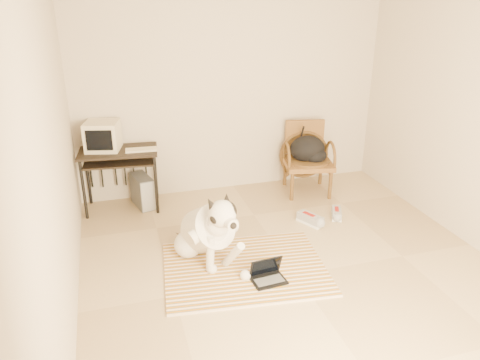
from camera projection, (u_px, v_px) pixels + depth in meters
name	position (u px, v px, depth m)	size (l,w,h in m)	color
floor	(296.00, 275.00, 4.48)	(4.50, 4.50, 0.00)	tan
wall_back	(233.00, 89.00, 5.95)	(4.50, 4.50, 0.00)	beige
wall_left	(53.00, 164.00, 3.44)	(4.50, 4.50, 0.00)	beige
rug	(245.00, 268.00, 4.57)	(1.68, 1.35, 0.02)	#B16514
dog	(208.00, 231.00, 4.59)	(0.63, 1.05, 0.83)	silver
laptop	(268.00, 275.00, 4.35)	(0.33, 0.25, 0.22)	black
computer_desk	(119.00, 159.00, 5.57)	(0.96, 0.60, 0.76)	black
crt_monitor	(103.00, 136.00, 5.49)	(0.45, 0.44, 0.34)	beige
desk_keyboard	(141.00, 150.00, 5.52)	(0.36, 0.13, 0.02)	beige
pc_tower	(142.00, 191.00, 5.81)	(0.28, 0.46, 0.40)	#515154
rattan_chair	(307.00, 158.00, 6.16)	(0.71, 0.69, 0.92)	brown
backpack	(309.00, 150.00, 6.08)	(0.47, 0.41, 0.35)	black
sneaker_left	(310.00, 219.00, 5.43)	(0.26, 0.35, 0.11)	white
sneaker_right	(337.00, 214.00, 5.59)	(0.21, 0.30, 0.10)	white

